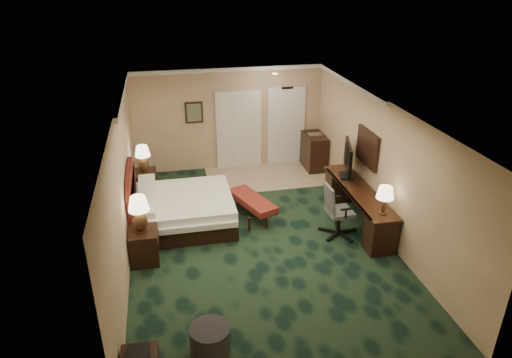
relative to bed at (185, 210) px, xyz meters
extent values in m
cube|color=black|center=(1.40, -0.93, -0.32)|extent=(5.00, 7.50, 0.00)
cube|color=white|center=(1.40, -0.93, 2.38)|extent=(5.00, 7.50, 0.00)
cube|color=tan|center=(1.40, 2.82, 1.03)|extent=(5.00, 0.00, 2.70)
cube|color=tan|center=(1.40, -4.68, 1.03)|extent=(5.00, 0.00, 2.70)
cube|color=tan|center=(-1.10, -0.93, 1.03)|extent=(0.00, 7.50, 2.70)
cube|color=tan|center=(3.90, -0.93, 1.03)|extent=(0.00, 7.50, 2.70)
cube|color=tan|center=(2.30, 1.97, -0.31)|extent=(3.20, 1.70, 0.01)
cube|color=white|center=(2.95, 2.79, 0.73)|extent=(1.02, 0.06, 2.18)
cube|color=white|center=(1.65, 2.78, 0.73)|extent=(1.20, 0.06, 2.10)
cube|color=#3E5B51|center=(0.50, 2.78, 1.28)|extent=(0.45, 0.06, 0.55)
cube|color=white|center=(3.86, -0.33, 1.23)|extent=(0.05, 0.95, 0.75)
cube|color=white|center=(0.00, 0.00, 0.00)|extent=(2.00, 1.86, 0.64)
cube|color=black|center=(-0.83, -1.22, 0.00)|extent=(0.51, 0.59, 0.64)
cube|color=black|center=(-0.82, 1.43, 0.01)|extent=(0.52, 0.60, 0.65)
cube|color=maroon|center=(1.46, 0.00, -0.09)|extent=(0.92, 1.41, 0.45)
cylinder|color=#26262A|center=(0.11, -3.67, -0.11)|extent=(0.62, 0.62, 0.41)
cube|color=black|center=(3.59, -0.70, 0.07)|extent=(0.58, 2.69, 0.77)
cube|color=black|center=(3.57, -0.04, 0.85)|extent=(0.36, 0.99, 0.78)
cube|color=black|center=(3.60, 2.27, 0.15)|extent=(0.50, 0.89, 0.94)
camera|label=1|loc=(-0.25, -8.57, 4.70)|focal=32.00mm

